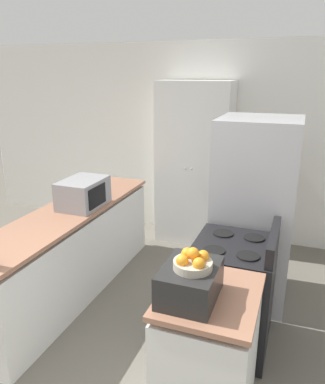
{
  "coord_description": "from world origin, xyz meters",
  "views": [
    {
      "loc": [
        1.26,
        -1.52,
        2.2
      ],
      "look_at": [
        0.0,
        1.85,
        1.05
      ],
      "focal_mm": 35.0,
      "sensor_mm": 36.0,
      "label": 1
    }
  ],
  "objects_px": {
    "toaster_oven": "(190,282)",
    "fruit_bowl": "(193,262)",
    "pantry_cabinet": "(194,164)",
    "microwave": "(83,193)",
    "stove": "(232,293)",
    "refrigerator": "(254,212)"
  },
  "relations": [
    {
      "from": "toaster_oven",
      "to": "fruit_bowl",
      "type": "relative_size",
      "value": 1.83
    },
    {
      "from": "pantry_cabinet",
      "to": "microwave",
      "type": "height_order",
      "value": "pantry_cabinet"
    },
    {
      "from": "stove",
      "to": "microwave",
      "type": "bearing_deg",
      "value": 167.53
    },
    {
      "from": "refrigerator",
      "to": "toaster_oven",
      "type": "xyz_separation_m",
      "value": [
        -0.18,
        -1.62,
        0.1
      ]
    },
    {
      "from": "pantry_cabinet",
      "to": "refrigerator",
      "type": "height_order",
      "value": "pantry_cabinet"
    },
    {
      "from": "stove",
      "to": "refrigerator",
      "type": "xyz_separation_m",
      "value": [
        0.05,
        0.79,
        0.45
      ]
    },
    {
      "from": "pantry_cabinet",
      "to": "toaster_oven",
      "type": "distance_m",
      "value": 2.82
    },
    {
      "from": "toaster_oven",
      "to": "microwave",
      "type": "bearing_deg",
      "value": 141.22
    },
    {
      "from": "fruit_bowl",
      "to": "refrigerator",
      "type": "bearing_deg",
      "value": 84.47
    },
    {
      "from": "pantry_cabinet",
      "to": "fruit_bowl",
      "type": "distance_m",
      "value": 2.85
    },
    {
      "from": "pantry_cabinet",
      "to": "toaster_oven",
      "type": "height_order",
      "value": "pantry_cabinet"
    },
    {
      "from": "pantry_cabinet",
      "to": "microwave",
      "type": "bearing_deg",
      "value": -115.06
    },
    {
      "from": "stove",
      "to": "toaster_oven",
      "type": "relative_size",
      "value": 2.52
    },
    {
      "from": "toaster_oven",
      "to": "fruit_bowl",
      "type": "bearing_deg",
      "value": -38.01
    },
    {
      "from": "microwave",
      "to": "pantry_cabinet",
      "type": "bearing_deg",
      "value": 64.94
    },
    {
      "from": "toaster_oven",
      "to": "fruit_bowl",
      "type": "height_order",
      "value": "fruit_bowl"
    },
    {
      "from": "microwave",
      "to": "fruit_bowl",
      "type": "relative_size",
      "value": 2.22
    },
    {
      "from": "refrigerator",
      "to": "microwave",
      "type": "bearing_deg",
      "value": -165.19
    },
    {
      "from": "stove",
      "to": "fruit_bowl",
      "type": "bearing_deg",
      "value": -97.42
    },
    {
      "from": "pantry_cabinet",
      "to": "refrigerator",
      "type": "bearing_deg",
      "value": -49.97
    },
    {
      "from": "refrigerator",
      "to": "toaster_oven",
      "type": "relative_size",
      "value": 4.31
    },
    {
      "from": "stove",
      "to": "fruit_bowl",
      "type": "distance_m",
      "value": 1.1
    }
  ]
}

